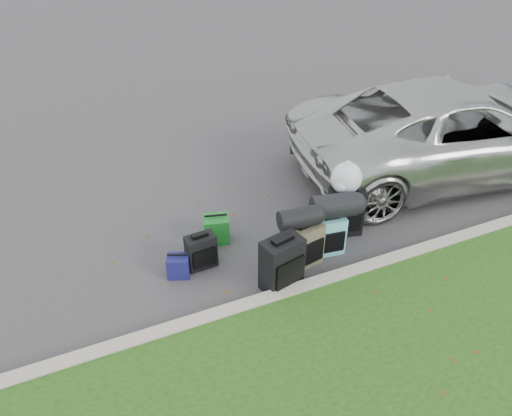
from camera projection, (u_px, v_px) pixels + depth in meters
name	position (u px, v px, depth m)	size (l,w,h in m)	color
ground	(268.00, 247.00, 6.85)	(120.00, 120.00, 0.00)	#383535
curb	(303.00, 290.00, 6.06)	(120.00, 0.18, 0.15)	#9E937F
suv	(454.00, 129.00, 8.19)	(2.46, 5.34, 1.48)	#B7B7B2
suitcase_small_black	(201.00, 251.00, 6.40)	(0.38, 0.21, 0.48)	black
suitcase_large_black_left	(282.00, 264.00, 6.02)	(0.50, 0.30, 0.71)	black
suitcase_olive	(305.00, 245.00, 6.41)	(0.44, 0.27, 0.60)	#45412E
suitcase_teal	(329.00, 235.00, 6.62)	(0.39, 0.23, 0.55)	#51A5B4
suitcase_large_black_right	(345.00, 211.00, 6.94)	(0.47, 0.28, 0.70)	black
tote_green	(216.00, 229.00, 6.86)	(0.34, 0.27, 0.39)	#197222
tote_navy	(178.00, 266.00, 6.30)	(0.27, 0.21, 0.29)	navy
duffel_left	(298.00, 218.00, 6.15)	(0.26, 0.26, 0.49)	black
duffel_right	(334.00, 206.00, 6.40)	(0.32, 0.32, 0.57)	black
trash_bag	(346.00, 178.00, 6.60)	(0.42, 0.42, 0.42)	silver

